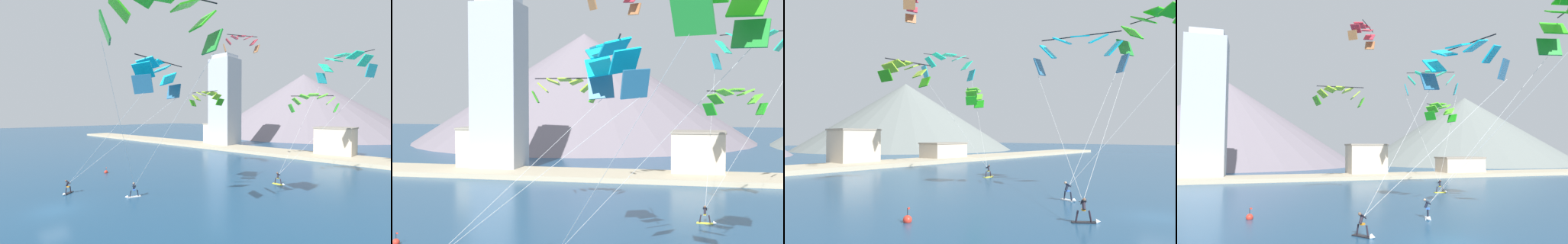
% 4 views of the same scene
% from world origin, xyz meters
% --- Properties ---
extents(ground_plane, '(400.00, 400.00, 0.00)m').
position_xyz_m(ground_plane, '(0.00, 0.00, 0.00)').
color(ground_plane, navy).
extents(kitesurfer_near_lead, '(1.32, 1.66, 1.63)m').
position_xyz_m(kitesurfer_near_lead, '(-4.48, 2.79, 0.45)').
color(kitesurfer_near_lead, black).
rests_on(kitesurfer_near_lead, ground).
extents(kitesurfer_near_trail, '(1.77, 0.59, 1.71)m').
position_xyz_m(kitesurfer_near_trail, '(11.56, 23.20, 0.48)').
color(kitesurfer_near_trail, yellow).
rests_on(kitesurfer_near_trail, ground).
extents(kitesurfer_mid_center, '(1.05, 1.76, 1.64)m').
position_xyz_m(kitesurfer_mid_center, '(1.96, 7.23, 0.45)').
color(kitesurfer_mid_center, white).
rests_on(kitesurfer_mid_center, ground).
extents(parafoil_kite_near_lead, '(12.76, 8.76, 13.32)m').
position_xyz_m(parafoil_kite_near_lead, '(5.53, 7.88, 13.11)').
color(parafoil_kite_near_lead, '#296890').
extents(parafoil_kite_near_trail, '(9.04, 14.09, 16.87)m').
position_xyz_m(parafoil_kite_near_trail, '(16.08, 34.99, 16.68)').
color(parafoil_kite_near_trail, '#199EAB').
extents(parafoil_kite_mid_center, '(12.61, 8.64, 16.19)m').
position_xyz_m(parafoil_kite_mid_center, '(12.31, 3.06, 16.02)').
color(parafoil_kite_mid_center, '#218C2F').
extents(parafoil_kite_distant_high_outer, '(6.28, 1.99, 2.39)m').
position_xyz_m(parafoil_kite_distant_high_outer, '(-1.53, 23.87, 12.06)').
color(parafoil_kite_distant_high_outer, '#2B9812').
extents(parafoil_kite_distant_low_drift, '(6.13, 4.67, 2.58)m').
position_xyz_m(parafoil_kite_distant_low_drift, '(14.07, 27.94, 11.01)').
color(parafoil_kite_distant_low_drift, green).
extents(parafoil_kite_distant_mid_solo, '(4.88, 5.49, 2.76)m').
position_xyz_m(parafoil_kite_distant_mid_solo, '(2.58, 27.86, 21.16)').
color(parafoil_kite_distant_mid_solo, '#B67241').
extents(race_marker_buoy, '(0.56, 0.56, 1.02)m').
position_xyz_m(race_marker_buoy, '(-11.39, 11.32, 0.16)').
color(race_marker_buoy, red).
rests_on(race_marker_buoy, ground).
extents(shoreline_strip, '(180.00, 10.00, 0.70)m').
position_xyz_m(shoreline_strip, '(0.00, 49.14, 0.35)').
color(shoreline_strip, '#BCAD8E').
rests_on(shoreline_strip, ground).
extents(shore_building_harbour_front, '(9.19, 5.66, 3.85)m').
position_xyz_m(shore_building_harbour_front, '(30.35, 50.62, 1.93)').
color(shore_building_harbour_front, beige).
rests_on(shore_building_harbour_front, ground).
extents(shore_building_promenade_mid, '(7.58, 5.68, 6.51)m').
position_xyz_m(shore_building_promenade_mid, '(10.42, 52.73, 3.27)').
color(shore_building_promenade_mid, beige).
rests_on(shore_building_promenade_mid, ground).
extents(shore_building_quay_east, '(6.55, 6.89, 6.68)m').
position_xyz_m(shore_building_quay_east, '(-22.35, 53.82, 3.35)').
color(shore_building_quay_east, beige).
rests_on(shore_building_quay_east, ground).
extents(highrise_tower, '(7.00, 7.00, 26.61)m').
position_xyz_m(highrise_tower, '(-19.40, 53.16, 13.09)').
color(highrise_tower, '#A8ADB7').
rests_on(highrise_tower, ground).
extents(mountain_peak_west_ridge, '(89.17, 89.17, 28.60)m').
position_xyz_m(mountain_peak_west_ridge, '(-20.28, 116.86, 14.30)').
color(mountain_peak_west_ridge, slate).
rests_on(mountain_peak_west_ridge, ground).
extents(mountain_peak_central_summit, '(80.10, 80.10, 25.20)m').
position_xyz_m(mountain_peak_central_summit, '(66.39, 108.04, 12.60)').
color(mountain_peak_central_summit, slate).
rests_on(mountain_peak_central_summit, ground).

